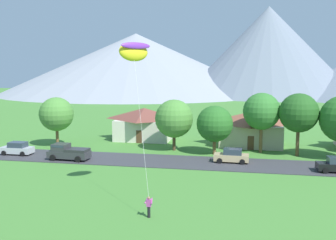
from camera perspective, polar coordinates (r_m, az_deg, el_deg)
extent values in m
cube|color=#38383D|center=(47.24, 5.76, -6.38)|extent=(160.00, 6.85, 0.08)
cone|color=#8E939E|center=(190.80, -4.75, 8.38)|extent=(129.28, 129.28, 28.77)
cone|color=slate|center=(176.89, 14.60, 9.85)|extent=(75.31, 75.31, 38.71)
cube|color=beige|center=(59.11, 12.13, -2.11)|extent=(9.04, 7.02, 3.30)
pyramid|color=brown|center=(58.75, 12.20, 0.35)|extent=(9.76, 7.58, 1.81)
cube|color=brown|center=(55.75, 12.18, -3.36)|extent=(0.90, 0.06, 2.00)
cube|color=beige|center=(62.81, -3.52, -1.38)|extent=(8.69, 6.78, 3.33)
pyramid|color=brown|center=(62.47, -3.54, 0.96)|extent=(9.39, 7.33, 1.83)
cube|color=brown|center=(59.67, -4.33, -2.50)|extent=(0.90, 0.06, 2.00)
cylinder|color=brown|center=(59.55, -16.12, -2.35)|extent=(0.44, 0.44, 2.92)
sphere|color=#4C8938|center=(59.09, -16.24, 0.84)|extent=(5.02, 5.02, 5.02)
cylinder|color=brown|center=(54.19, 13.61, -2.74)|extent=(0.44, 0.44, 3.82)
sphere|color=#33752D|center=(53.66, 13.74, 1.26)|extent=(5.05, 5.05, 5.05)
cylinder|color=#4C3823|center=(54.25, 0.90, -3.21)|extent=(0.44, 0.44, 2.52)
sphere|color=#4C8938|center=(53.74, 0.91, 0.22)|extent=(5.37, 5.37, 5.37)
cylinder|color=brown|center=(53.41, 18.68, -3.08)|extent=(0.44, 0.44, 3.81)
sphere|color=#23561E|center=(52.87, 18.85, 1.01)|extent=(5.13, 5.13, 5.13)
cylinder|color=brown|center=(52.12, 6.89, -3.82)|extent=(0.44, 0.44, 2.33)
sphere|color=#286623|center=(51.62, 6.94, -0.56)|extent=(4.87, 4.87, 4.87)
cube|color=tan|center=(47.78, 9.38, -5.50)|extent=(4.24, 1.90, 0.80)
cube|color=#2D3847|center=(47.61, 9.58, -4.63)|extent=(2.24, 1.64, 0.68)
cylinder|color=black|center=(47.03, 7.67, -6.02)|extent=(0.65, 0.26, 0.64)
cylinder|color=black|center=(48.82, 7.85, -5.52)|extent=(0.65, 0.26, 0.64)
cylinder|color=black|center=(46.90, 10.97, -6.13)|extent=(0.65, 0.26, 0.64)
cylinder|color=black|center=(48.69, 11.03, -5.63)|extent=(0.65, 0.26, 0.64)
cylinder|color=black|center=(45.52, 22.38, -6.98)|extent=(0.65, 0.27, 0.64)
cylinder|color=black|center=(47.25, 21.85, -6.44)|extent=(0.65, 0.27, 0.64)
cube|color=#B7BCC1|center=(55.25, -21.51, -4.16)|extent=(4.20, 1.80, 0.80)
cube|color=#2D3847|center=(55.03, -21.41, -3.41)|extent=(2.20, 1.58, 0.68)
cylinder|color=black|center=(55.29, -23.19, -4.53)|extent=(0.64, 0.24, 0.64)
cylinder|color=black|center=(56.79, -22.15, -4.17)|extent=(0.64, 0.24, 0.64)
cylinder|color=black|center=(53.84, -20.80, -4.72)|extent=(0.64, 0.24, 0.64)
cylinder|color=black|center=(55.37, -19.80, -4.35)|extent=(0.64, 0.24, 0.64)
cube|color=#333338|center=(50.02, -14.47, -4.96)|extent=(5.28, 2.21, 0.84)
cube|color=#333338|center=(50.36, -15.61, -3.91)|extent=(1.97, 1.92, 0.90)
cube|color=#2D3847|center=(50.31, -15.62, -3.61)|extent=(1.69, 1.94, 0.28)
cube|color=#28282C|center=(49.37, -13.31, -4.38)|extent=(2.78, 2.07, 0.36)
cylinder|color=black|center=(50.02, -16.74, -5.39)|extent=(0.77, 0.31, 0.76)
cylinder|color=black|center=(51.75, -15.61, -4.92)|extent=(0.77, 0.31, 0.76)
cylinder|color=black|center=(48.43, -13.23, -5.69)|extent=(0.77, 0.31, 0.76)
cylinder|color=black|center=(50.22, -12.19, -5.19)|extent=(0.77, 0.31, 0.76)
cylinder|color=black|center=(30.45, -2.86, -13.48)|extent=(0.24, 0.24, 0.88)
cube|color=#B7479E|center=(30.20, -2.87, -12.19)|extent=(0.36, 0.22, 0.58)
sphere|color=#9E7051|center=(30.06, -2.88, -11.47)|extent=(0.21, 0.21, 0.21)
cylinder|color=#B7479E|center=(30.25, -3.26, -11.87)|extent=(0.18, 0.55, 0.37)
cylinder|color=#B7479E|center=(30.15, -2.43, -11.93)|extent=(0.18, 0.55, 0.37)
ellipsoid|color=yellow|center=(33.26, -5.14, 10.06)|extent=(2.79, 2.79, 1.79)
ellipsoid|color=purple|center=(32.94, -4.81, 10.95)|extent=(2.24, 2.25, 0.62)
cylinder|color=silver|center=(31.10, -4.07, -0.17)|extent=(2.35, 4.36, 11.30)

